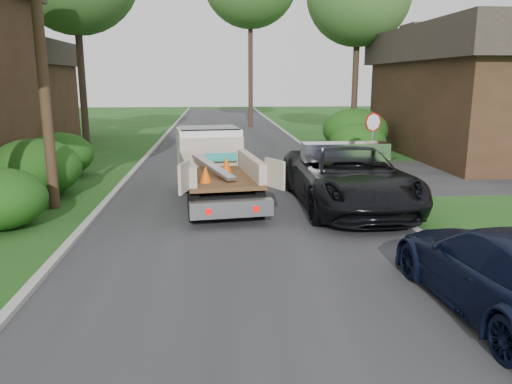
{
  "coord_description": "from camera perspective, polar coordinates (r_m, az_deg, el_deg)",
  "views": [
    {
      "loc": [
        -0.75,
        -9.59,
        3.69
      ],
      "look_at": [
        0.13,
        1.36,
        1.2
      ],
      "focal_mm": 35.0,
      "sensor_mm": 36.0,
      "label": 1
    }
  ],
  "objects": [
    {
      "name": "hedge_right_b",
      "position": [
        26.72,
        11.26,
        6.97
      ],
      "size": [
        3.38,
        3.38,
        2.21
      ],
      "primitive_type": "ellipsoid",
      "color": "#18400E",
      "rests_on": "ground"
    },
    {
      "name": "black_pickup",
      "position": [
        14.87,
        10.45,
        1.75
      ],
      "size": [
        3.15,
        6.56,
        1.8
      ],
      "primitive_type": "imported",
      "rotation": [
        0.0,
        0.0,
        0.03
      ],
      "color": "black",
      "rests_on": "ground"
    },
    {
      "name": "utility_pole",
      "position": [
        15.39,
        -23.58,
        17.29
      ],
      "size": [
        2.42,
        1.25,
        10.0
      ],
      "color": "#382619",
      "rests_on": "ground"
    },
    {
      "name": "flatbed_truck",
      "position": [
        15.83,
        -4.95,
        3.53
      ],
      "size": [
        3.07,
        5.9,
        2.14
      ],
      "rotation": [
        0.0,
        0.0,
        0.13
      ],
      "color": "black",
      "rests_on": "ground"
    },
    {
      "name": "hedge_left_b",
      "position": [
        17.31,
        -23.95,
        2.51
      ],
      "size": [
        2.86,
        2.86,
        1.87
      ],
      "primitive_type": "ellipsoid",
      "color": "#18400E",
      "rests_on": "ground"
    },
    {
      "name": "stop_sign",
      "position": [
        19.61,
        13.19,
        6.84
      ],
      "size": [
        0.71,
        0.32,
        2.48
      ],
      "color": "slate",
      "rests_on": "ground"
    },
    {
      "name": "house_left_far",
      "position": [
        34.07,
        -27.03,
        10.33
      ],
      "size": [
        7.56,
        7.56,
        6.0
      ],
      "color": "#392517",
      "rests_on": "ground"
    },
    {
      "name": "house_right",
      "position": [
        27.31,
        26.1,
        10.38
      ],
      "size": [
        9.72,
        12.96,
        6.2
      ],
      "rotation": [
        0.0,
        0.0,
        1.57
      ],
      "color": "#392517",
      "rests_on": "ground"
    },
    {
      "name": "curb_left",
      "position": [
        20.2,
        -14.06,
        2.03
      ],
      "size": [
        0.2,
        90.0,
        0.12
      ],
      "primitive_type": "cube",
      "color": "#9E9E99",
      "rests_on": "ground"
    },
    {
      "name": "curb_right",
      "position": [
        20.51,
        9.18,
        2.41
      ],
      "size": [
        0.2,
        90.0,
        0.12
      ],
      "primitive_type": "cube",
      "color": "#9E9E99",
      "rests_on": "ground"
    },
    {
      "name": "hedge_right_a",
      "position": [
        23.69,
        11.56,
        5.62
      ],
      "size": [
        2.6,
        2.6,
        1.7
      ],
      "primitive_type": "ellipsoid",
      "color": "#18400E",
      "rests_on": "ground"
    },
    {
      "name": "ground",
      "position": [
        10.3,
        -0.11,
        -8.21
      ],
      "size": [
        120.0,
        120.0,
        0.0
      ],
      "primitive_type": "plane",
      "color": "#194914",
      "rests_on": "ground"
    },
    {
      "name": "hedge_left_c",
      "position": [
        20.7,
        -21.59,
        3.99
      ],
      "size": [
        2.6,
        2.6,
        1.7
      ],
      "primitive_type": "ellipsoid",
      "color": "#18400E",
      "rests_on": "ground"
    },
    {
      "name": "navy_suv",
      "position": [
        8.93,
        26.65,
        -8.09
      ],
      "size": [
        2.23,
        5.02,
        1.43
      ],
      "primitive_type": "imported",
      "rotation": [
        0.0,
        0.0,
        3.19
      ],
      "color": "black",
      "rests_on": "ground"
    },
    {
      "name": "road",
      "position": [
        19.95,
        -2.35,
        2.11
      ],
      "size": [
        8.0,
        90.0,
        0.02
      ],
      "primitive_type": "cube",
      "color": "#28282B",
      "rests_on": "ground"
    }
  ]
}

